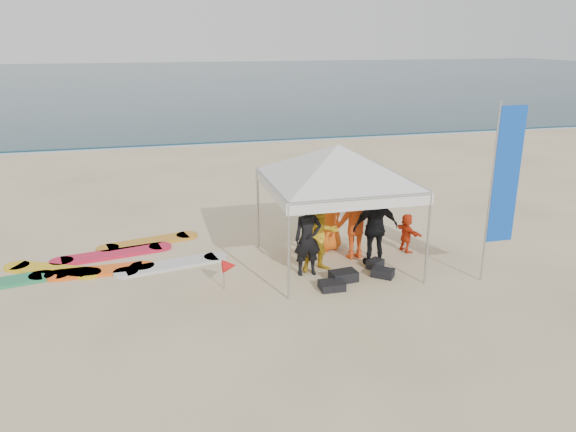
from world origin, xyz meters
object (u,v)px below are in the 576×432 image
at_px(person_yellow, 321,234).
at_px(person_black_b, 376,228).
at_px(feather_flag, 504,178).
at_px(surfboard_spread, 100,263).
at_px(person_orange_a, 355,221).
at_px(canopy_tent, 338,145).
at_px(person_black_a, 308,238).
at_px(person_seated, 406,233).
at_px(person_orange_b, 329,216).
at_px(marker_pennant, 229,266).

distance_m(person_yellow, person_black_b, 1.28).
distance_m(feather_flag, surfboard_spread, 8.95).
xyz_separation_m(person_orange_a, canopy_tent, (-0.55, -0.28, 1.85)).
bearing_deg(person_black_a, person_seated, 16.12).
xyz_separation_m(canopy_tent, feather_flag, (2.99, -1.62, -0.51)).
height_order(person_orange_a, feather_flag, feather_flag).
bearing_deg(canopy_tent, person_orange_a, 26.79).
xyz_separation_m(person_orange_b, feather_flag, (2.87, -2.51, 1.36)).
relative_size(person_black_a, person_black_b, 0.93).
xyz_separation_m(person_yellow, person_seated, (2.34, 0.60, -0.38)).
bearing_deg(person_orange_b, person_orange_a, 99.87).
bearing_deg(person_yellow, person_orange_a, 21.51).
xyz_separation_m(person_yellow, surfboard_spread, (-4.74, 1.56, -0.81)).
bearing_deg(surfboard_spread, person_yellow, -18.18).
distance_m(person_black_a, person_seated, 2.78).
bearing_deg(person_orange_b, person_seated, 137.02).
height_order(person_yellow, person_black_b, person_black_b).
xyz_separation_m(canopy_tent, surfboard_spread, (-5.18, 1.28, -2.70)).
bearing_deg(person_yellow, person_black_b, -7.00).
xyz_separation_m(person_black_b, surfboard_spread, (-6.02, 1.54, -0.85)).
distance_m(person_seated, marker_pennant, 4.53).
distance_m(person_black_b, person_seated, 1.28).
relative_size(person_black_b, person_orange_b, 1.03).
xyz_separation_m(person_black_a, person_orange_b, (0.89, 1.28, 0.04)).
height_order(person_orange_a, marker_pennant, person_orange_a).
distance_m(person_yellow, person_orange_a, 1.14).
bearing_deg(person_yellow, person_seated, 6.43).
relative_size(person_orange_b, feather_flag, 0.46).
bearing_deg(person_seated, surfboard_spread, 70.52).
bearing_deg(canopy_tent, person_black_a, -153.44).
relative_size(person_seated, surfboard_spread, 0.16).
bearing_deg(surfboard_spread, person_seated, -7.73).
bearing_deg(person_seated, person_black_a, 92.91).
relative_size(feather_flag, surfboard_spread, 0.65).
xyz_separation_m(person_black_a, person_yellow, (0.32, 0.10, 0.03)).
xyz_separation_m(person_orange_a, feather_flag, (2.44, -1.90, 1.33)).
distance_m(person_black_a, marker_pennant, 1.81).
bearing_deg(person_black_b, person_seated, -149.76).
relative_size(person_yellow, person_orange_b, 0.98).
bearing_deg(person_orange_a, surfboard_spread, -14.33).
bearing_deg(person_black_b, canopy_tent, -15.73).
relative_size(person_seated, feather_flag, 0.25).
height_order(person_black_a, feather_flag, feather_flag).
relative_size(person_black_b, canopy_tent, 0.43).
xyz_separation_m(canopy_tent, marker_pennant, (-2.52, -0.69, -2.24)).
bearing_deg(person_black_b, surfboard_spread, -12.65).
distance_m(person_yellow, person_orange_b, 1.31).
height_order(feather_flag, marker_pennant, feather_flag).
xyz_separation_m(person_black_a, feather_flag, (3.76, -1.24, 1.40)).
height_order(person_orange_a, person_seated, person_orange_a).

